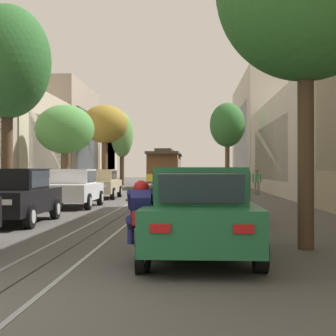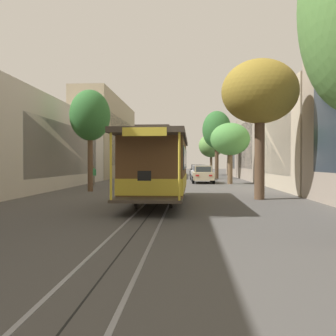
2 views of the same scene
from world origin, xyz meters
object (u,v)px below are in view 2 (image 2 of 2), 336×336
(pedestrian_on_left_pavement, at_px, (93,174))
(parked_car_beige_fifth_right, at_px, (135,176))
(street_tree_kerb_left_fourth, at_px, (260,93))
(motorcycle_with_rider, at_px, (169,171))
(parked_car_white_mid_left, at_px, (199,172))
(parked_car_black_near_left, at_px, (197,170))
(parked_car_grey_fourth_right, at_px, (147,174))
(street_tree_kerb_left_second, at_px, (217,130))
(parked_car_black_second_left, at_px, (199,171))
(parked_car_green_near_right, at_px, (162,170))
(parked_car_silver_mid_right, at_px, (153,172))
(parked_car_maroon_second_right, at_px, (156,171))
(street_tree_kerb_left_mid, at_px, (230,140))
(street_tree_kerb_left_near, at_px, (211,146))
(street_tree_kerb_right_second, at_px, (90,116))
(cable_car_trolley, at_px, (159,166))
(street_tree_kerb_right_near, at_px, (147,141))

(pedestrian_on_left_pavement, bearing_deg, parked_car_beige_fifth_right, 156.97)
(street_tree_kerb_left_fourth, relative_size, pedestrian_on_left_pavement, 4.31)
(motorcycle_with_rider, bearing_deg, parked_car_white_mid_left, 108.10)
(parked_car_black_near_left, distance_m, parked_car_grey_fourth_right, 18.69)
(parked_car_grey_fourth_right, distance_m, street_tree_kerb_left_second, 11.56)
(parked_car_grey_fourth_right, height_order, pedestrian_on_left_pavement, pedestrian_on_left_pavement)
(parked_car_black_second_left, relative_size, parked_car_green_near_right, 1.00)
(parked_car_black_second_left, relative_size, parked_car_white_mid_left, 1.00)
(parked_car_silver_mid_right, height_order, street_tree_kerb_left_fourth, street_tree_kerb_left_fourth)
(parked_car_silver_mid_right, bearing_deg, parked_car_maroon_second_right, -88.05)
(street_tree_kerb_left_second, height_order, street_tree_kerb_left_mid, street_tree_kerb_left_second)
(parked_car_black_near_left, distance_m, street_tree_kerb_left_near, 4.38)
(street_tree_kerb_left_near, relative_size, street_tree_kerb_left_mid, 1.16)
(parked_car_white_mid_left, distance_m, street_tree_kerb_left_near, 14.07)
(parked_car_black_near_left, xyz_separation_m, motorcycle_with_rider, (4.11, -0.38, -0.15))
(parked_car_silver_mid_right, xyz_separation_m, street_tree_kerb_right_second, (2.26, 16.50, 4.00))
(street_tree_kerb_left_mid, height_order, street_tree_kerb_left_fourth, street_tree_kerb_left_fourth)
(parked_car_black_second_left, xyz_separation_m, parked_car_grey_fourth_right, (5.32, 12.14, 0.00))
(parked_car_maroon_second_right, bearing_deg, parked_car_silver_mid_right, 91.95)
(parked_car_beige_fifth_right, height_order, street_tree_kerb_left_second, street_tree_kerb_left_second)
(parked_car_maroon_second_right, height_order, parked_car_grey_fourth_right, same)
(cable_car_trolley, bearing_deg, parked_car_black_near_left, -94.22)
(parked_car_maroon_second_right, relative_size, parked_car_beige_fifth_right, 1.00)
(parked_car_black_second_left, height_order, parked_car_maroon_second_right, same)
(pedestrian_on_left_pavement, bearing_deg, street_tree_kerb_right_second, 104.26)
(street_tree_kerb_left_near, relative_size, motorcycle_with_rider, 3.09)
(street_tree_kerb_right_second, xyz_separation_m, motorcycle_with_rider, (-3.32, -29.05, -4.15))
(parked_car_grey_fourth_right, bearing_deg, street_tree_kerb_left_fourth, 116.47)
(motorcycle_with_rider, xyz_separation_m, pedestrian_on_left_pavement, (4.76, 23.39, 0.26))
(parked_car_black_near_left, relative_size, pedestrian_on_left_pavement, 2.73)
(parked_car_grey_fourth_right, distance_m, street_tree_kerb_left_fourth, 17.29)
(street_tree_kerb_left_near, xyz_separation_m, street_tree_kerb_right_second, (9.63, 29.91, 0.42))
(parked_car_black_near_left, bearing_deg, parked_car_beige_fifth_right, 78.02)
(parked_car_maroon_second_right, bearing_deg, motorcycle_with_rider, -99.96)
(parked_car_grey_fourth_right, xyz_separation_m, street_tree_kerb_left_fourth, (-7.44, 14.95, 4.47))
(street_tree_kerb_left_fourth, xyz_separation_m, motorcycle_with_rider, (6.46, -33.31, -4.62))
(parked_car_silver_mid_right, bearing_deg, street_tree_kerb_right_near, -79.68)
(parked_car_green_near_right, bearing_deg, parked_car_black_second_left, 134.19)
(cable_car_trolley, relative_size, motorcycle_with_rider, 4.60)
(parked_car_white_mid_left, height_order, street_tree_kerb_right_second, street_tree_kerb_right_second)
(parked_car_black_second_left, distance_m, cable_car_trolley, 28.76)
(parked_car_grey_fourth_right, height_order, cable_car_trolley, cable_car_trolley)
(parked_car_grey_fourth_right, bearing_deg, parked_car_green_near_right, -90.02)
(parked_car_black_second_left, bearing_deg, pedestrian_on_left_pavement, 62.08)
(street_tree_kerb_left_mid, distance_m, pedestrian_on_left_pavement, 11.99)
(parked_car_green_near_right, bearing_deg, street_tree_kerb_right_near, 26.36)
(parked_car_beige_fifth_right, bearing_deg, street_tree_kerb_left_second, -117.07)
(street_tree_kerb_left_near, height_order, street_tree_kerb_right_second, street_tree_kerb_right_second)
(parked_car_grey_fourth_right, xyz_separation_m, cable_car_trolley, (-2.55, 16.48, 0.86))
(cable_car_trolley, bearing_deg, street_tree_kerb_left_mid, -109.21)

